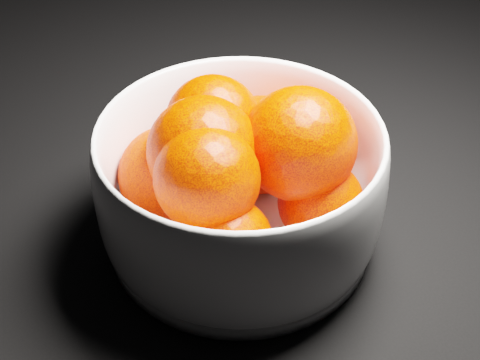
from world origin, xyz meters
name	(u,v)px	position (x,y,z in m)	size (l,w,h in m)	color
ground	(284,66)	(0.00, 0.00, 0.00)	(3.00, 3.00, 0.00)	black
bowl	(240,185)	(-0.15, -0.25, 0.06)	(0.23, 0.23, 0.11)	white
orange_pile	(236,164)	(-0.15, -0.25, 0.08)	(0.18, 0.18, 0.13)	#FF2200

